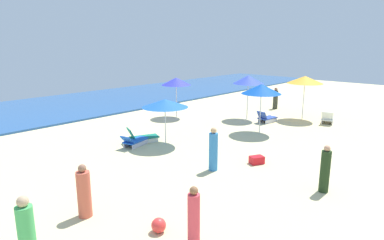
% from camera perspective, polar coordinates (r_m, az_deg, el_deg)
% --- Properties ---
extents(ocean, '(60.00, 10.43, 0.12)m').
position_cam_1_polar(ocean, '(27.30, -19.74, 2.44)').
color(ocean, '#275697').
rests_on(ocean, ground_plane).
extents(umbrella_0, '(1.90, 1.90, 2.57)m').
position_cam_1_polar(umbrella_0, '(21.49, -2.72, 6.61)').
color(umbrella_0, silver).
rests_on(umbrella_0, ground_plane).
extents(umbrella_1, '(2.11, 2.11, 2.64)m').
position_cam_1_polar(umbrella_1, '(18.02, 11.77, 5.21)').
color(umbrella_1, silver).
rests_on(umbrella_1, ground_plane).
extents(umbrella_2, '(2.17, 2.17, 2.75)m').
position_cam_1_polar(umbrella_2, '(21.93, 18.76, 6.54)').
color(umbrella_2, silver).
rests_on(umbrella_2, ground_plane).
extents(lounge_chair_2_0, '(1.43, 1.00, 0.81)m').
position_cam_1_polar(lounge_chair_2_0, '(21.70, 22.17, 0.23)').
color(lounge_chair_2_0, silver).
rests_on(lounge_chair_2_0, ground_plane).
extents(umbrella_3, '(2.19, 2.19, 2.20)m').
position_cam_1_polar(umbrella_3, '(15.65, -4.65, 2.87)').
color(umbrella_3, silver).
rests_on(umbrella_3, ground_plane).
extents(lounge_chair_3_0, '(1.57, 0.90, 0.64)m').
position_cam_1_polar(lounge_chair_3_0, '(15.97, -9.78, -3.55)').
color(lounge_chair_3_0, silver).
rests_on(lounge_chair_3_0, ground_plane).
extents(lounge_chair_3_1, '(1.62, 1.14, 0.78)m').
position_cam_1_polar(lounge_chair_3_1, '(16.51, -8.60, -2.90)').
color(lounge_chair_3_1, silver).
rests_on(lounge_chair_3_1, ground_plane).
extents(umbrella_4, '(1.90, 1.90, 2.78)m').
position_cam_1_polar(umbrella_4, '(21.15, 9.60, 6.82)').
color(umbrella_4, silver).
rests_on(umbrella_4, ground_plane).
extents(lounge_chair_4_0, '(1.38, 0.81, 0.75)m').
position_cam_1_polar(lounge_chair_4_0, '(20.85, 12.61, 0.36)').
color(lounge_chair_4_0, silver).
rests_on(lounge_chair_4_0, ground_plane).
extents(beachgoer_0, '(0.42, 0.42, 1.56)m').
position_cam_1_polar(beachgoer_0, '(25.15, 14.08, 3.51)').
color(beachgoer_0, '#31342A').
rests_on(beachgoer_0, ground_plane).
extents(beachgoer_1, '(0.51, 0.51, 1.55)m').
position_cam_1_polar(beachgoer_1, '(9.97, -17.98, -11.76)').
color(beachgoer_1, '#D25C47').
rests_on(beachgoer_1, ground_plane).
extents(beachgoer_2, '(0.37, 0.37, 1.60)m').
position_cam_1_polar(beachgoer_2, '(11.77, 21.79, -7.97)').
color(beachgoer_2, '#1F341A').
rests_on(beachgoer_2, ground_plane).
extents(beachgoer_3, '(0.47, 0.47, 1.73)m').
position_cam_1_polar(beachgoer_3, '(8.24, -26.38, -17.36)').
color(beachgoer_3, '#48B45E').
rests_on(beachgoer_3, ground_plane).
extents(beachgoer_4, '(0.48, 0.48, 1.69)m').
position_cam_1_polar(beachgoer_4, '(12.73, 3.66, -5.22)').
color(beachgoer_4, '#327CC7').
rests_on(beachgoer_4, ground_plane).
extents(beachgoer_5, '(0.40, 0.40, 1.50)m').
position_cam_1_polar(beachgoer_5, '(8.35, 0.30, -16.27)').
color(beachgoer_5, '#E74452').
rests_on(beachgoer_5, ground_plane).
extents(beach_ball_0, '(0.39, 0.39, 0.39)m').
position_cam_1_polar(beach_ball_0, '(9.07, -5.72, -17.46)').
color(beach_ball_0, '#F23937').
rests_on(beach_ball_0, ground_plane).
extents(cooler_box_1, '(0.65, 0.57, 0.31)m').
position_cam_1_polar(cooler_box_1, '(13.82, 11.00, -6.71)').
color(cooler_box_1, red).
rests_on(cooler_box_1, ground_plane).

